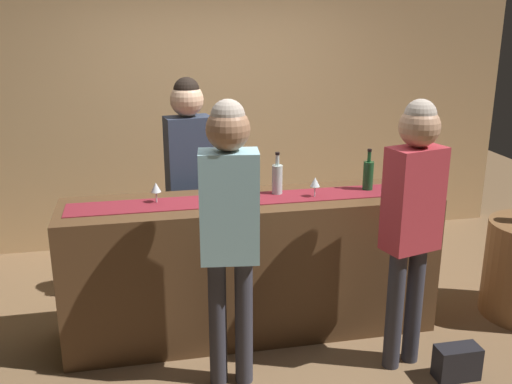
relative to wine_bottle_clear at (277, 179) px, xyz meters
The scene contains 12 objects.
ground_plane 1.14m from the wine_bottle_clear, 158.69° to the right, with size 10.00×10.00×0.00m, color brown.
back_wall 1.86m from the wine_bottle_clear, 96.26° to the left, with size 6.00×0.12×2.90m, color tan.
bar_counter 0.65m from the wine_bottle_clear, 158.69° to the right, with size 2.60×0.60×1.00m, color #543821.
counter_runner_cloth 0.24m from the wine_bottle_clear, 158.69° to the right, with size 2.47×0.28×0.01m, color maroon.
wine_bottle_clear is the anchor object (origin of this frame).
wine_bottle_green 0.66m from the wine_bottle_clear, ahead, with size 0.07×0.07×0.30m.
wine_glass_near_customer 0.27m from the wine_bottle_clear, 27.51° to the right, with size 0.07×0.07×0.14m.
wine_glass_mid_counter 0.84m from the wine_bottle_clear, behind, with size 0.07×0.07×0.14m.
bartender 0.76m from the wine_bottle_clear, 138.48° to the left, with size 0.37×0.25×1.78m.
customer_sipping 0.98m from the wine_bottle_clear, 45.73° to the right, with size 0.38×0.28×1.75m.
customer_browsing 0.81m from the wine_bottle_clear, 123.78° to the right, with size 0.36×0.25×1.78m.
handbag 1.67m from the wine_bottle_clear, 44.07° to the right, with size 0.28×0.14×0.22m, color black.
Camera 1 is at (-0.75, -3.75, 2.25)m, focal length 41.21 mm.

